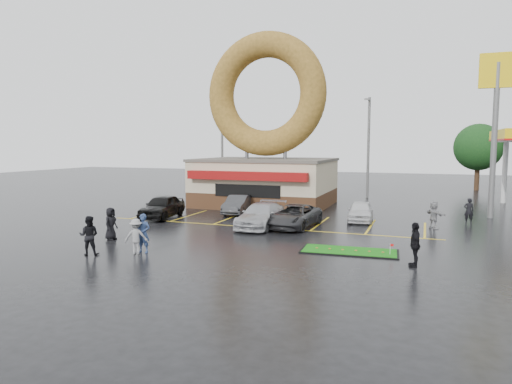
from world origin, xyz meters
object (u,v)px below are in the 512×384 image
(car_grey, at_px, (294,216))
(person_blue, at_px, (143,233))
(donut_shop, at_px, (266,149))
(shell_sign, at_px, (496,104))
(streetlight_left, at_px, (222,145))
(dumpster, at_px, (205,197))
(person_cameraman, at_px, (415,244))
(putting_green, at_px, (349,251))
(car_white, at_px, (361,211))
(car_dgrey, at_px, (238,204))
(car_silver, at_px, (261,215))
(car_black, at_px, (162,206))
(streetlight_mid, at_px, (368,145))

(car_grey, distance_m, person_blue, 9.58)
(donut_shop, xyz_separation_m, shell_sign, (16.00, -0.97, 2.91))
(streetlight_left, xyz_separation_m, dumpster, (2.50, -8.69, -4.13))
(person_cameraman, relative_size, putting_green, 0.40)
(car_grey, relative_size, car_white, 1.27)
(car_dgrey, relative_size, putting_green, 0.89)
(car_silver, height_order, putting_green, car_silver)
(car_silver, xyz_separation_m, car_white, (5.14, 4.14, -0.07))
(car_grey, bearing_deg, putting_green, -46.71)
(car_silver, bearing_deg, car_dgrey, 127.21)
(dumpster, bearing_deg, person_blue, -75.63)
(car_black, bearing_deg, shell_sign, 13.14)
(streetlight_mid, distance_m, person_cameraman, 24.16)
(car_black, distance_m, person_blue, 9.78)
(streetlight_left, distance_m, person_cameraman, 29.38)
(person_cameraman, bearing_deg, shell_sign, 155.51)
(shell_sign, xyz_separation_m, dumpster, (-20.50, -0.77, -6.73))
(person_cameraman, bearing_deg, car_black, -121.32)
(streetlight_left, distance_m, dumpster, 9.94)
(car_black, bearing_deg, person_cameraman, -30.93)
(streetlight_mid, relative_size, car_dgrey, 2.29)
(car_grey, distance_m, car_white, 4.83)
(person_blue, height_order, putting_green, person_blue)
(car_dgrey, xyz_separation_m, car_silver, (3.29, -4.36, 0.05))
(shell_sign, relative_size, car_grey, 2.25)
(shell_sign, bearing_deg, car_dgrey, -165.88)
(streetlight_left, height_order, car_grey, streetlight_left)
(person_blue, bearing_deg, car_dgrey, 86.93)
(car_black, relative_size, car_grey, 0.94)
(streetlight_mid, distance_m, car_dgrey, 15.45)
(donut_shop, height_order, car_grey, donut_shop)
(donut_shop, xyz_separation_m, putting_green, (8.84, -13.84, -4.43))
(car_grey, bearing_deg, dumpster, 148.03)
(shell_sign, xyz_separation_m, person_blue, (-15.72, -16.22, -6.51))
(dumpster, bearing_deg, car_black, -90.38)
(donut_shop, xyz_separation_m, car_dgrey, (-0.25, -5.06, -3.82))
(car_black, bearing_deg, streetlight_mid, 48.42)
(person_blue, xyz_separation_m, dumpster, (-4.78, 15.45, -0.22))
(car_silver, distance_m, car_grey, 1.92)
(person_blue, bearing_deg, car_grey, 56.02)
(streetlight_left, relative_size, putting_green, 2.05)
(dumpster, bearing_deg, donut_shop, 18.32)
(car_white, bearing_deg, person_blue, -128.32)
(streetlight_left, height_order, car_white, streetlight_left)
(streetlight_left, bearing_deg, donut_shop, -44.78)
(shell_sign, bearing_deg, car_black, -159.55)
(car_grey, bearing_deg, donut_shop, 123.88)
(donut_shop, xyz_separation_m, dumpster, (-4.50, -1.74, -3.81))
(putting_green, bearing_deg, car_white, 94.43)
(person_blue, relative_size, person_cameraman, 0.99)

